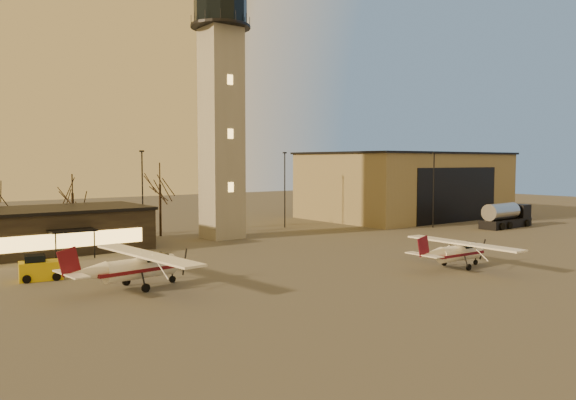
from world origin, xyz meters
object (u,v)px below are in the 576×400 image
at_px(control_tower, 221,96).
at_px(service_cart, 40,270).
at_px(hangar, 406,185).
at_px(cessna_front, 460,255).
at_px(cessna_rear, 142,271).
at_px(fuel_truck, 506,218).
at_px(terminal, 12,232).

relative_size(control_tower, service_cart, 9.99).
relative_size(hangar, service_cart, 9.37).
xyz_separation_m(cessna_front, cessna_rear, (-24.37, 8.72, 0.14)).
height_order(control_tower, service_cart, control_tower).
bearing_deg(hangar, fuel_truck, -90.44).
relative_size(hangar, terminal, 1.20).
xyz_separation_m(cessna_rear, fuel_truck, (53.41, 5.22, 0.14)).
bearing_deg(hangar, terminal, -178.03).
bearing_deg(cessna_rear, service_cart, 119.64).
distance_m(terminal, service_cart, 14.06).
xyz_separation_m(control_tower, fuel_truck, (35.86, -13.85, -15.00)).
relative_size(cessna_front, cessna_rear, 0.88).
bearing_deg(control_tower, terminal, 174.85).
bearing_deg(control_tower, fuel_truck, -21.11).
xyz_separation_m(cessna_front, fuel_truck, (29.05, 13.94, 0.28)).
height_order(control_tower, cessna_front, control_tower).
distance_m(cessna_rear, fuel_truck, 53.67).
height_order(control_tower, fuel_truck, control_tower).
relative_size(control_tower, cessna_front, 2.96).
distance_m(control_tower, hangar, 37.90).
distance_m(terminal, fuel_truck, 59.99).
distance_m(cessna_front, service_cart, 33.46).
distance_m(hangar, cessna_front, 43.34).
relative_size(terminal, cessna_rear, 2.03).
height_order(hangar, service_cart, hangar).
bearing_deg(fuel_truck, service_cart, 175.98).
bearing_deg(cessna_front, cessna_rear, 161.82).
bearing_deg(fuel_truck, control_tower, 156.68).
relative_size(control_tower, cessna_rear, 2.60).
distance_m(control_tower, cessna_front, 32.44).
bearing_deg(cessna_rear, hangar, 17.04).
height_order(fuel_truck, service_cart, fuel_truck).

